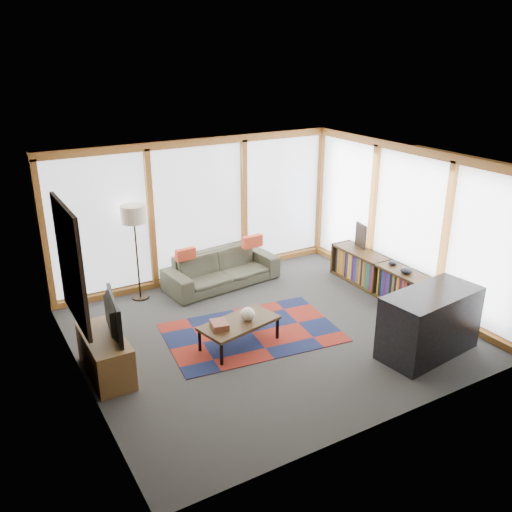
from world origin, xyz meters
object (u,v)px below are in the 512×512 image
coffee_table (239,333)px  bar_counter (429,323)px  sofa (222,269)px  bookshelf (382,277)px  tv_console (105,355)px  floor_lamp (137,253)px  television (107,316)px

coffee_table → bar_counter: bearing=-34.2°
sofa → bookshelf: size_ratio=0.88×
coffee_table → bookshelf: (3.02, 0.32, 0.11)m
sofa → tv_console: sofa is taller
sofa → bar_counter: (1.45, -3.56, 0.16)m
floor_lamp → bookshelf: bearing=-27.4°
tv_console → bar_counter: (4.08, -1.72, 0.18)m
floor_lamp → tv_console: (-1.15, -2.04, -0.54)m
coffee_table → bar_counter: (2.21, -1.50, 0.27)m
tv_console → bar_counter: bar_counter is taller
television → coffee_table: bearing=-89.0°
sofa → bookshelf: (2.26, -1.74, -0.01)m
coffee_table → tv_console: 1.89m
floor_lamp → sofa: bearing=-7.7°
tv_console → coffee_table: bearing=-6.8°
tv_console → television: television is taller
bookshelf → coffee_table: bearing=-173.9°
floor_lamp → tv_console: 2.40m
coffee_table → tv_console: bearing=173.2°
sofa → television: bearing=-150.5°
sofa → bookshelf: sofa is taller
bookshelf → tv_console: bearing=-178.9°
floor_lamp → tv_console: size_ratio=1.45×
bar_counter → floor_lamp: bearing=121.4°
floor_lamp → television: bearing=-117.7°
bookshelf → bar_counter: bearing=-113.9°
sofa → coffee_table: sofa is taller
coffee_table → tv_console: size_ratio=1.00×
television → tv_console: bearing=95.9°
sofa → television: television is taller
sofa → floor_lamp: floor_lamp is taller
tv_console → bar_counter: bearing=-22.9°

